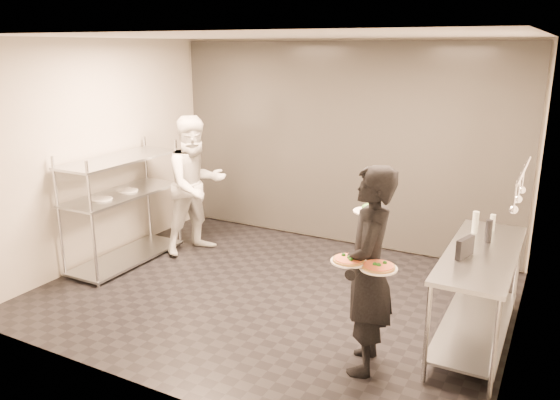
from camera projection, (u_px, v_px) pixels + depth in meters
The scene contains 13 objects.
room_shell at pixel (317, 155), 6.77m from camera, with size 5.00×4.00×2.80m.
pass_rack at pixel (123, 204), 6.91m from camera, with size 0.60×1.60×1.50m.
prep_counter at pixel (479, 281), 5.00m from camera, with size 0.60×1.80×0.92m.
utensil_rail at pixel (520, 187), 4.64m from camera, with size 0.07×1.20×0.31m.
waiter at pixel (368, 271), 4.54m from camera, with size 0.66×0.43×1.80m, color black.
chef at pixel (196, 185), 7.23m from camera, with size 0.90×0.70×1.84m, color silver.
pizza_plate_near at pixel (349, 260), 4.36m from camera, with size 0.29×0.29×0.05m.
pizza_plate_far at pixel (378, 267), 4.28m from camera, with size 0.30×0.30×0.05m.
salad_plate at pixel (369, 209), 4.69m from camera, with size 0.27×0.27×0.07m.
pos_monitor at pixel (465, 248), 4.76m from camera, with size 0.05×0.25×0.18m, color black.
bottle_green at pixel (475, 222), 5.37m from camera, with size 0.06×0.06×0.22m, color gray.
bottle_clear at pixel (492, 223), 5.41m from camera, with size 0.05×0.05×0.18m, color gray.
bottle_dark at pixel (489, 231), 5.12m from camera, with size 0.06×0.06×0.22m, color black.
Camera 1 is at (2.73, -4.93, 2.71)m, focal length 35.00 mm.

